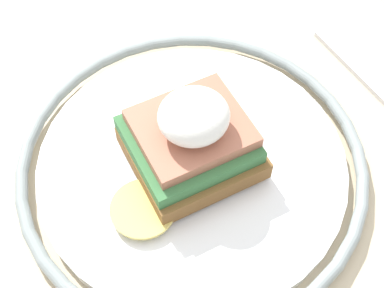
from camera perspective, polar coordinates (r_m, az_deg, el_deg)
The scene contains 4 objects.
dining_table at distance 0.58m, azimuth -0.49°, elevation -5.39°, with size 0.90×0.70×0.77m.
plate at distance 0.43m, azimuth -0.00°, elevation -2.04°, with size 0.28×0.28×0.02m.
sandwich at distance 0.40m, azimuth -0.17°, elevation 0.51°, with size 0.12×0.09×0.07m.
fork at distance 0.50m, azimuth 19.43°, elevation 5.05°, with size 0.02×0.16×0.00m.
Camera 1 is at (0.12, 0.25, 1.14)m, focal length 50.00 mm.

